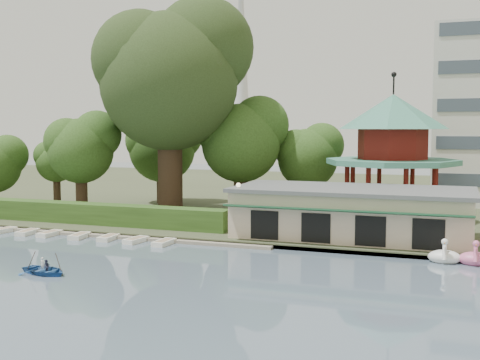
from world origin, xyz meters
The scene contains 13 objects.
ground_plane centered at (0.00, 0.00, 0.00)m, with size 220.00×220.00×0.00m, color slate.
shore centered at (0.00, 52.00, 0.20)m, with size 220.00×70.00×0.40m, color #424930.
embankment centered at (0.00, 17.30, 0.15)m, with size 220.00×0.60×0.30m, color gray.
dock centered at (-12.00, 17.20, 0.12)m, with size 34.00×1.60×0.24m, color gray.
boathouse centered at (10.00, 21.97, 2.37)m, with size 18.60×9.39×3.90m.
pavilion centered at (12.00, 32.00, 7.48)m, with size 12.40×12.40×13.50m.
broadcast_tower centered at (-42.00, 140.00, 33.98)m, with size 8.00×8.00×96.00m.
hedge centered at (-15.00, 20.50, 1.30)m, with size 30.00×2.00×1.80m, color #33561E.
lamp_post centered at (1.50, 19.00, 3.34)m, with size 0.36×0.36×4.28m.
big_tree centered at (-8.82, 28.22, 14.59)m, with size 14.86×13.85×21.55m.
small_trees centered at (-11.39, 31.98, 6.97)m, with size 39.75×17.23×11.88m.
moored_rowboats centered at (-15.24, 15.81, 0.18)m, with size 24.66×2.67×0.36m.
rowboat_with_passengers centered at (-6.11, 4.84, 0.47)m, with size 5.05×4.05×2.01m.
Camera 1 is at (17.77, -25.40, 9.09)m, focal length 45.00 mm.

